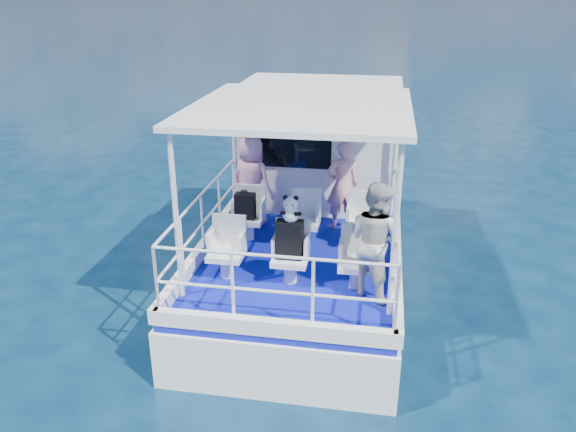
# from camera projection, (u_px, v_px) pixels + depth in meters

# --- Properties ---
(ground) EXTENTS (2000.00, 2000.00, 0.00)m
(ground) POSITION_uv_depth(u_px,v_px,m) (301.00, 298.00, 9.10)
(ground) COLOR #071D36
(ground) RESTS_ON ground
(hull) EXTENTS (3.00, 7.00, 1.60)m
(hull) POSITION_uv_depth(u_px,v_px,m) (310.00, 270.00, 10.01)
(hull) COLOR white
(hull) RESTS_ON ground
(deck) EXTENTS (2.90, 6.90, 0.10)m
(deck) POSITION_uv_depth(u_px,v_px,m) (310.00, 226.00, 9.69)
(deck) COLOR #0B129C
(deck) RESTS_ON hull
(cabin) EXTENTS (2.85, 2.00, 2.20)m
(cabin) POSITION_uv_depth(u_px,v_px,m) (321.00, 142.00, 10.44)
(cabin) COLOR white
(cabin) RESTS_ON deck
(canopy) EXTENTS (3.00, 3.20, 0.08)m
(canopy) POSITION_uv_depth(u_px,v_px,m) (301.00, 107.00, 7.73)
(canopy) COLOR white
(canopy) RESTS_ON cabin
(canopy_posts) EXTENTS (2.77, 2.97, 2.20)m
(canopy_posts) POSITION_uv_depth(u_px,v_px,m) (300.00, 187.00, 8.12)
(canopy_posts) COLOR white
(canopy_posts) RESTS_ON deck
(railings) EXTENTS (2.84, 3.59, 1.00)m
(railings) POSITION_uv_depth(u_px,v_px,m) (296.00, 233.00, 8.05)
(railings) COLOR white
(railings) RESTS_ON deck
(seat_port_fwd) EXTENTS (0.48, 0.46, 0.38)m
(seat_port_fwd) POSITION_uv_depth(u_px,v_px,m) (249.00, 228.00, 9.01)
(seat_port_fwd) COLOR silver
(seat_port_fwd) RESTS_ON deck
(seat_center_fwd) EXTENTS (0.48, 0.46, 0.38)m
(seat_center_fwd) POSITION_uv_depth(u_px,v_px,m) (304.00, 232.00, 8.87)
(seat_center_fwd) COLOR silver
(seat_center_fwd) RESTS_ON deck
(seat_stbd_fwd) EXTENTS (0.48, 0.46, 0.38)m
(seat_stbd_fwd) POSITION_uv_depth(u_px,v_px,m) (361.00, 236.00, 8.73)
(seat_stbd_fwd) COLOR silver
(seat_stbd_fwd) RESTS_ON deck
(seat_port_aft) EXTENTS (0.48, 0.46, 0.38)m
(seat_port_aft) POSITION_uv_depth(u_px,v_px,m) (227.00, 264.00, 7.83)
(seat_port_aft) COLOR silver
(seat_port_aft) RESTS_ON deck
(seat_center_aft) EXTENTS (0.48, 0.46, 0.38)m
(seat_center_aft) POSITION_uv_depth(u_px,v_px,m) (290.00, 269.00, 7.68)
(seat_center_aft) COLOR silver
(seat_center_aft) RESTS_ON deck
(seat_stbd_aft) EXTENTS (0.48, 0.46, 0.38)m
(seat_stbd_aft) POSITION_uv_depth(u_px,v_px,m) (356.00, 275.00, 7.54)
(seat_stbd_aft) COLOR silver
(seat_stbd_aft) RESTS_ON deck
(passenger_port_fwd) EXTENTS (0.68, 0.58, 1.53)m
(passenger_port_fwd) POSITION_uv_depth(u_px,v_px,m) (252.00, 181.00, 9.41)
(passenger_port_fwd) COLOR pink
(passenger_port_fwd) RESTS_ON deck
(passenger_stbd_fwd) EXTENTS (0.64, 0.53, 1.51)m
(passenger_stbd_fwd) POSITION_uv_depth(u_px,v_px,m) (342.00, 185.00, 9.21)
(passenger_stbd_fwd) COLOR pink
(passenger_stbd_fwd) RESTS_ON deck
(passenger_stbd_aft) EXTENTS (0.96, 0.92, 1.56)m
(passenger_stbd_aft) POSITION_uv_depth(u_px,v_px,m) (375.00, 240.00, 7.16)
(passenger_stbd_aft) COLOR beige
(passenger_stbd_aft) RESTS_ON deck
(backpack_port) EXTENTS (0.31, 0.18, 0.41)m
(backpack_port) POSITION_uv_depth(u_px,v_px,m) (245.00, 206.00, 8.81)
(backpack_port) COLOR black
(backpack_port) RESTS_ON seat_port_fwd
(backpack_center) EXTENTS (0.35, 0.20, 0.53)m
(backpack_center) POSITION_uv_depth(u_px,v_px,m) (290.00, 240.00, 7.50)
(backpack_center) COLOR black
(backpack_center) RESTS_ON seat_center_aft
(compact_camera) EXTENTS (0.10, 0.06, 0.06)m
(compact_camera) POSITION_uv_depth(u_px,v_px,m) (244.00, 192.00, 8.72)
(compact_camera) COLOR black
(compact_camera) RESTS_ON backpack_port
(panda) EXTENTS (0.24, 0.20, 0.36)m
(panda) POSITION_uv_depth(u_px,v_px,m) (291.00, 209.00, 7.31)
(panda) COLOR white
(panda) RESTS_ON backpack_center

